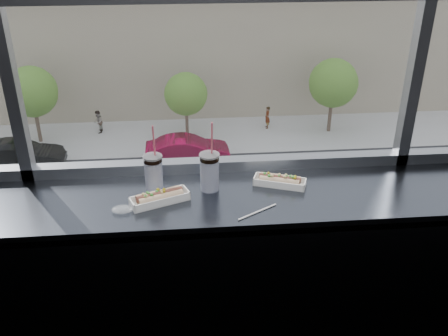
{
  "coord_description": "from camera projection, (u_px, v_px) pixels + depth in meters",
  "views": [
    {
      "loc": [
        -0.19,
        -0.88,
        2.35
      ],
      "look_at": [
        -0.0,
        1.23,
        1.25
      ],
      "focal_mm": 40.0,
      "sensor_mm": 36.0,
      "label": 1
    }
  ],
  "objects": [
    {
      "name": "wrapper",
      "position": [
        123.0,
        209.0,
        2.31
      ],
      "size": [
        0.1,
        0.07,
        0.02
      ],
      "primitive_type": "ellipsoid",
      "color": "silver",
      "rests_on": "counter"
    },
    {
      "name": "plaza_ground",
      "position": [
        182.0,
        70.0,
        46.73
      ],
      "size": [
        120.0,
        120.0,
        0.0
      ],
      "primitive_type": "plane",
      "color": "#B3B3B3",
      "rests_on": "ground"
    },
    {
      "name": "far_sidewalk",
      "position": [
        186.0,
        136.0,
        33.01
      ],
      "size": [
        80.0,
        6.0,
        0.04
      ],
      "primitive_type": "cube",
      "color": "#B3B3B3",
      "rests_on": "plaza_ground"
    },
    {
      "name": "counter_fascia",
      "position": [
        229.0,
        316.0,
        2.48
      ],
      "size": [
        6.0,
        0.04,
        1.04
      ],
      "primitive_type": "cube",
      "color": "#454952",
      "rests_on": "ground"
    },
    {
      "name": "hotdog_tray_right",
      "position": [
        280.0,
        181.0,
        2.53
      ],
      "size": [
        0.28,
        0.17,
        0.06
      ],
      "rotation": [
        0.0,
        0.0,
        -0.35
      ],
      "color": "white",
      "rests_on": "counter"
    },
    {
      "name": "loose_straw",
      "position": [
        257.0,
        212.0,
        2.31
      ],
      "size": [
        0.2,
        0.12,
        0.01
      ],
      "primitive_type": "cylinder",
      "rotation": [
        0.0,
        1.57,
        0.55
      ],
      "color": "white",
      "rests_on": "counter"
    },
    {
      "name": "car_far_a",
      "position": [
        17.0,
        152.0,
        28.18
      ],
      "size": [
        3.2,
        6.94,
        2.26
      ],
      "primitive_type": "imported",
      "rotation": [
        0.0,
        0.0,
        1.63
      ],
      "color": "black",
      "rests_on": "street_asphalt"
    },
    {
      "name": "counter",
      "position": [
        224.0,
        200.0,
        2.47
      ],
      "size": [
        6.0,
        0.55,
        0.06
      ],
      "primitive_type": "cube",
      "color": "#454952",
      "rests_on": "ground"
    },
    {
      "name": "tree_right",
      "position": [
        333.0,
        83.0,
        32.23
      ],
      "size": [
        3.19,
        3.19,
        4.99
      ],
      "color": "#47382B",
      "rests_on": "far_sidewalk"
    },
    {
      "name": "street_asphalt",
      "position": [
        189.0,
        198.0,
        25.94
      ],
      "size": [
        80.0,
        10.0,
        0.06
      ],
      "primitive_type": "cube",
      "color": "black",
      "rests_on": "plaza_ground"
    },
    {
      "name": "pedestrian_c",
      "position": [
        267.0,
        115.0,
        33.82
      ],
      "size": [
        0.61,
        0.81,
        1.83
      ],
      "primitive_type": "imported",
      "rotation": [
        0.0,
        0.0,
        4.71
      ],
      "color": "#66605B",
      "rests_on": "far_sidewalk"
    },
    {
      "name": "car_far_b",
      "position": [
        188.0,
        146.0,
        28.97
      ],
      "size": [
        2.81,
        6.52,
        2.16
      ],
      "primitive_type": "imported",
      "rotation": [
        0.0,
        0.0,
        1.59
      ],
      "color": "maroon",
      "rests_on": "street_asphalt"
    },
    {
      "name": "wall_back_lower",
      "position": [
        220.0,
        252.0,
        2.95
      ],
      "size": [
        6.0,
        0.0,
        6.0
      ],
      "primitive_type": "plane",
      "rotation": [
        1.57,
        0.0,
        0.0
      ],
      "color": "black",
      "rests_on": "ground"
    },
    {
      "name": "pedestrian_a",
      "position": [
        98.0,
        120.0,
        33.08
      ],
      "size": [
        0.62,
        0.82,
        1.85
      ],
      "primitive_type": "imported",
      "rotation": [
        0.0,
        0.0,
        4.71
      ],
      "color": "#66605B",
      "rests_on": "far_sidewalk"
    },
    {
      "name": "far_building",
      "position": [
        181.0,
        41.0,
        40.02
      ],
      "size": [
        50.0,
        14.0,
        8.0
      ],
      "primitive_type": "cube",
      "color": "gray",
      "rests_on": "plaza_ground"
    },
    {
      "name": "tree_center",
      "position": [
        186.0,
        94.0,
        31.68
      ],
      "size": [
        2.77,
        2.77,
        4.33
      ],
      "color": "#47382B",
      "rests_on": "far_sidewalk"
    },
    {
      "name": "soda_cup_left",
      "position": [
        154.0,
        171.0,
        2.46
      ],
      "size": [
        0.1,
        0.1,
        0.35
      ],
      "color": "white",
      "rests_on": "counter"
    },
    {
      "name": "car_near_b",
      "position": [
        1.0,
        231.0,
        21.23
      ],
      "size": [
        3.56,
        7.01,
        2.25
      ],
      "primitive_type": "imported",
      "rotation": [
        0.0,
        0.0,
        1.46
      ],
      "color": "black",
      "rests_on": "street_asphalt"
    },
    {
      "name": "car_near_c",
      "position": [
        161.0,
        226.0,
        21.83
      ],
      "size": [
        2.51,
        5.89,
        1.95
      ],
      "primitive_type": "imported",
      "rotation": [
        0.0,
        0.0,
        1.56
      ],
      "color": "maroon",
      "rests_on": "street_asphalt"
    },
    {
      "name": "car_near_d",
      "position": [
        332.0,
        217.0,
        22.42
      ],
      "size": [
        2.6,
        6.13,
        2.04
      ],
      "primitive_type": "imported",
      "rotation": [
        0.0,
        0.0,
        1.58
      ],
      "color": "white",
      "rests_on": "street_asphalt"
    },
    {
      "name": "tree_left",
      "position": [
        32.0,
        92.0,
        30.73
      ],
      "size": [
        3.18,
        3.18,
        4.97
      ],
      "color": "#47382B",
      "rests_on": "far_sidewalk"
    },
    {
      "name": "hotdog_tray_left",
      "position": [
        160.0,
        197.0,
        2.38
      ],
      "size": [
        0.3,
        0.19,
        0.07
      ],
      "rotation": [
        0.0,
        0.0,
        0.37
      ],
      "color": "white",
      "rests_on": "counter"
    },
    {
      "name": "soda_cup_right",
      "position": [
        210.0,
        170.0,
        2.46
      ],
      "size": [
        0.1,
        0.1,
        0.37
      ],
      "color": "white",
      "rests_on": "counter"
    }
  ]
}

